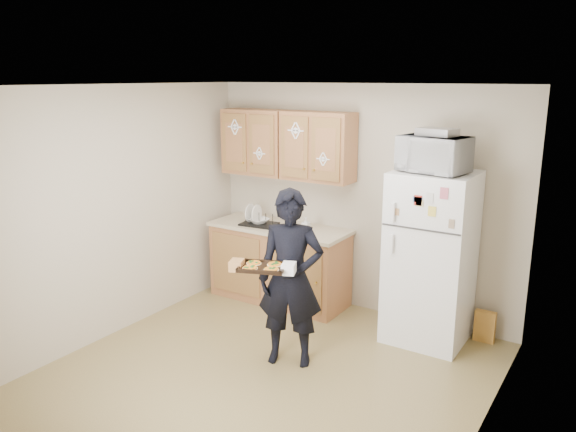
{
  "coord_description": "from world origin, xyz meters",
  "views": [
    {
      "loc": [
        2.58,
        -3.7,
        2.57
      ],
      "look_at": [
        -0.07,
        0.45,
        1.34
      ],
      "focal_mm": 35.0,
      "sensor_mm": 36.0,
      "label": 1
    }
  ],
  "objects_px": {
    "refrigerator": "(430,258)",
    "microwave": "(433,154)",
    "person": "(291,278)",
    "dish_rack": "(259,218)",
    "baking_tray": "(262,268)"
  },
  "relations": [
    {
      "from": "baking_tray",
      "to": "dish_rack",
      "type": "height_order",
      "value": "dish_rack"
    },
    {
      "from": "dish_rack",
      "to": "baking_tray",
      "type": "bearing_deg",
      "value": -53.6
    },
    {
      "from": "refrigerator",
      "to": "baking_tray",
      "type": "height_order",
      "value": "refrigerator"
    },
    {
      "from": "refrigerator",
      "to": "person",
      "type": "xyz_separation_m",
      "value": [
        -0.9,
        -1.13,
        -0.04
      ]
    },
    {
      "from": "person",
      "to": "baking_tray",
      "type": "distance_m",
      "value": 0.34
    },
    {
      "from": "person",
      "to": "microwave",
      "type": "bearing_deg",
      "value": 29.05
    },
    {
      "from": "refrigerator",
      "to": "dish_rack",
      "type": "xyz_separation_m",
      "value": [
        -2.03,
        -0.03,
        0.13
      ]
    },
    {
      "from": "refrigerator",
      "to": "dish_rack",
      "type": "bearing_deg",
      "value": -179.11
    },
    {
      "from": "person",
      "to": "baking_tray",
      "type": "height_order",
      "value": "person"
    },
    {
      "from": "person",
      "to": "refrigerator",
      "type": "bearing_deg",
      "value": 29.72
    },
    {
      "from": "refrigerator",
      "to": "microwave",
      "type": "distance_m",
      "value": 1.02
    },
    {
      "from": "refrigerator",
      "to": "microwave",
      "type": "xyz_separation_m",
      "value": [
        -0.02,
        -0.05,
        1.02
      ]
    },
    {
      "from": "person",
      "to": "dish_rack",
      "type": "distance_m",
      "value": 1.58
    },
    {
      "from": "person",
      "to": "dish_rack",
      "type": "bearing_deg",
      "value": 113.96
    },
    {
      "from": "refrigerator",
      "to": "baking_tray",
      "type": "relative_size",
      "value": 4.28
    }
  ]
}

